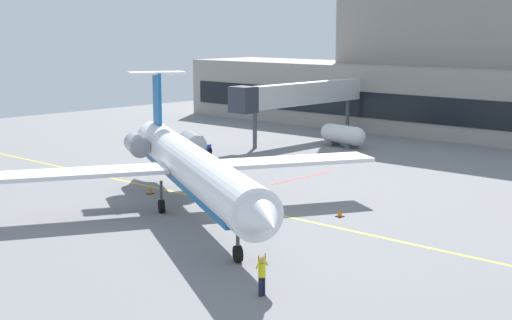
{
  "coord_description": "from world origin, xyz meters",
  "views": [
    {
      "loc": [
        36.14,
        -34.27,
        12.29
      ],
      "look_at": [
        -0.08,
        4.72,
        3.0
      ],
      "focal_mm": 53.37,
      "sensor_mm": 36.0,
      "label": 1
    }
  ],
  "objects": [
    {
      "name": "ground",
      "position": [
        -0.0,
        0.0,
        -0.05
      ],
      "size": [
        120.0,
        120.0,
        0.11
      ],
      "color": "slate"
    },
    {
      "name": "terminal_building",
      "position": [
        -6.83,
        47.0,
        7.32
      ],
      "size": [
        78.76,
        13.44,
        21.77
      ],
      "color": "gray",
      "rests_on": "ground"
    },
    {
      "name": "jet_bridge_west",
      "position": [
        -16.7,
        29.12,
        5.08
      ],
      "size": [
        2.4,
        20.27,
        6.46
      ],
      "color": "silver",
      "rests_on": "ground"
    },
    {
      "name": "regional_jet",
      "position": [
        -0.8,
        -0.99,
        3.28
      ],
      "size": [
        30.37,
        25.25,
        8.86
      ],
      "color": "white",
      "rests_on": "ground"
    },
    {
      "name": "pushback_tractor",
      "position": [
        -17.37,
        14.9,
        0.92
      ],
      "size": [
        2.73,
        3.28,
        2.04
      ],
      "color": "#19389E",
      "rests_on": "ground"
    },
    {
      "name": "fuel_tank",
      "position": [
        -10.63,
        29.38,
        1.28
      ],
      "size": [
        5.84,
        2.56,
        2.27
      ],
      "color": "white",
      "rests_on": "ground"
    },
    {
      "name": "marshaller",
      "position": [
        13.43,
        -9.42,
        1.02
      ],
      "size": [
        0.34,
        0.83,
        1.99
      ],
      "color": "#191E33",
      "rests_on": "ground"
    },
    {
      "name": "safety_cone_alpha",
      "position": [
        7.05,
        5.15,
        0.25
      ],
      "size": [
        0.47,
        0.47,
        0.55
      ],
      "color": "orange",
      "rests_on": "ground"
    },
    {
      "name": "safety_cone_bravo",
      "position": [
        -7.57,
        1.1,
        0.25
      ],
      "size": [
        0.47,
        0.47,
        0.55
      ],
      "color": "orange",
      "rests_on": "ground"
    }
  ]
}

